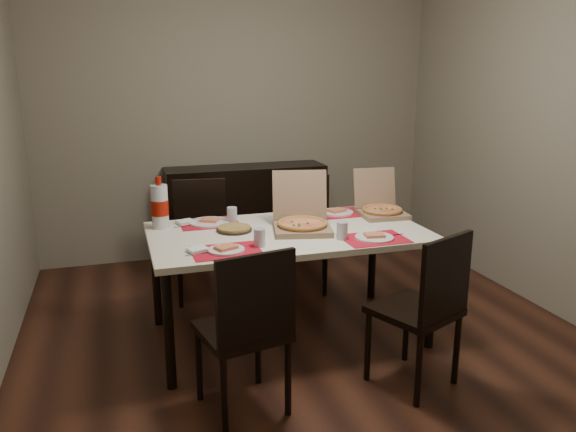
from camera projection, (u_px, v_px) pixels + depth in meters
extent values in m
cube|color=#442214|center=(307.00, 339.00, 3.85)|extent=(3.80, 4.00, 0.02)
cube|color=gray|center=(239.00, 121.00, 5.37)|extent=(3.80, 0.02, 2.60)
cube|color=gray|center=(557.00, 138.00, 4.07)|extent=(0.02, 4.00, 2.60)
cube|color=black|center=(246.00, 213.00, 5.38)|extent=(1.50, 0.40, 0.90)
cube|color=#F0E9CA|center=(288.00, 234.00, 3.71)|extent=(1.80, 1.00, 0.04)
cylinder|color=black|center=(169.00, 331.00, 3.15)|extent=(0.06, 0.06, 0.71)
cylinder|color=black|center=(432.00, 296.00, 3.64)|extent=(0.06, 0.06, 0.71)
cylinder|color=black|center=(156.00, 278.00, 3.96)|extent=(0.06, 0.06, 0.71)
cylinder|color=black|center=(372.00, 255.00, 4.45)|extent=(0.06, 0.06, 0.71)
cube|color=black|center=(242.00, 331.00, 2.95)|extent=(0.50, 0.50, 0.04)
cube|color=black|center=(257.00, 299.00, 2.72)|extent=(0.42, 0.11, 0.46)
cylinder|color=black|center=(224.00, 397.00, 2.77)|extent=(0.04, 0.04, 0.43)
cylinder|color=black|center=(288.00, 378.00, 2.94)|extent=(0.04, 0.04, 0.43)
cylinder|color=black|center=(199.00, 364.00, 3.07)|extent=(0.04, 0.04, 0.43)
cylinder|color=black|center=(258.00, 349.00, 3.24)|extent=(0.04, 0.04, 0.43)
cube|color=black|center=(414.00, 310.00, 3.20)|extent=(0.55, 0.55, 0.04)
cube|color=black|center=(446.00, 278.00, 2.99)|extent=(0.40, 0.19, 0.46)
cylinder|color=black|center=(419.00, 370.00, 3.01)|extent=(0.04, 0.04, 0.43)
cylinder|color=black|center=(457.00, 349.00, 3.24)|extent=(0.04, 0.04, 0.43)
cylinder|color=black|center=(368.00, 346.00, 3.27)|extent=(0.04, 0.04, 0.43)
cylinder|color=black|center=(406.00, 328.00, 3.50)|extent=(0.04, 0.04, 0.43)
cube|color=black|center=(202.00, 243.00, 4.43)|extent=(0.47, 0.47, 0.04)
cube|color=black|center=(200.00, 207.00, 4.55)|extent=(0.42, 0.08, 0.46)
cylinder|color=black|center=(224.00, 263.00, 4.69)|extent=(0.04, 0.04, 0.43)
cylinder|color=black|center=(180.00, 265.00, 4.63)|extent=(0.04, 0.04, 0.43)
cylinder|color=black|center=(227.00, 278.00, 4.35)|extent=(0.04, 0.04, 0.43)
cylinder|color=black|center=(180.00, 281.00, 4.29)|extent=(0.04, 0.04, 0.43)
cube|color=black|center=(303.00, 236.00, 4.63)|extent=(0.54, 0.54, 0.04)
cube|color=black|center=(304.00, 201.00, 4.75)|extent=(0.40, 0.17, 0.46)
cylinder|color=black|center=(324.00, 256.00, 4.85)|extent=(0.04, 0.04, 0.43)
cylinder|color=black|center=(283.00, 256.00, 4.87)|extent=(0.04, 0.04, 0.43)
cylinder|color=black|center=(325.00, 271.00, 4.51)|extent=(0.04, 0.04, 0.43)
cylinder|color=black|center=(280.00, 270.00, 4.52)|extent=(0.04, 0.04, 0.43)
cube|color=red|center=(226.00, 251.00, 3.28)|extent=(0.40, 0.30, 0.00)
cylinder|color=white|center=(226.00, 250.00, 3.28)|extent=(0.21, 0.21, 0.01)
cube|color=#F5C87A|center=(226.00, 247.00, 3.27)|extent=(0.14, 0.13, 0.02)
cylinder|color=#B0B3BB|center=(260.00, 238.00, 3.36)|extent=(0.07, 0.07, 0.11)
cube|color=#B2B2B7|center=(202.00, 254.00, 3.23)|extent=(0.20, 0.04, 0.00)
cube|color=white|center=(198.00, 250.00, 3.27)|extent=(0.13, 0.13, 0.02)
cube|color=red|center=(374.00, 239.00, 3.52)|extent=(0.40, 0.30, 0.00)
cylinder|color=white|center=(374.00, 237.00, 3.52)|extent=(0.24, 0.24, 0.01)
cube|color=#F5C87A|center=(374.00, 235.00, 3.51)|extent=(0.13, 0.11, 0.02)
cylinder|color=#B0B3BB|center=(342.00, 231.00, 3.50)|extent=(0.07, 0.07, 0.11)
cube|color=#B2B2B7|center=(390.00, 236.00, 3.57)|extent=(0.20, 0.04, 0.00)
cube|color=red|center=(210.00, 223.00, 3.87)|extent=(0.40, 0.30, 0.00)
cylinder|color=white|center=(210.00, 222.00, 3.87)|extent=(0.28, 0.28, 0.01)
cube|color=#F5C87A|center=(209.00, 220.00, 3.87)|extent=(0.15, 0.14, 0.02)
cylinder|color=#B0B3BB|center=(232.00, 215.00, 3.88)|extent=(0.07, 0.07, 0.11)
cube|color=#B2B2B7|center=(188.00, 226.00, 3.81)|extent=(0.20, 0.04, 0.00)
cube|color=white|center=(185.00, 222.00, 3.86)|extent=(0.13, 0.13, 0.02)
cube|color=red|center=(337.00, 213.00, 4.14)|extent=(0.40, 0.30, 0.00)
cylinder|color=white|center=(337.00, 212.00, 4.14)|extent=(0.24, 0.24, 0.01)
cube|color=#F5C87A|center=(337.00, 210.00, 4.13)|extent=(0.14, 0.13, 0.02)
cylinder|color=#B0B3BB|center=(311.00, 211.00, 3.98)|extent=(0.07, 0.07, 0.11)
cube|color=#B2B2B7|center=(353.00, 211.00, 4.20)|extent=(0.20, 0.04, 0.00)
cube|color=white|center=(290.00, 228.00, 3.73)|extent=(0.13, 0.14, 0.02)
cube|color=#87684E|center=(302.00, 228.00, 3.69)|extent=(0.44, 0.44, 0.04)
cube|color=#87684E|center=(300.00, 195.00, 3.82)|extent=(0.38, 0.16, 0.33)
cylinder|color=#F5C87A|center=(302.00, 224.00, 3.68)|extent=(0.38, 0.38, 0.02)
cube|color=#87684E|center=(382.00, 214.00, 4.07)|extent=(0.34, 0.34, 0.03)
cube|color=#87684E|center=(375.00, 187.00, 4.18)|extent=(0.33, 0.09, 0.29)
cylinder|color=#F5C87A|center=(382.00, 211.00, 4.06)|extent=(0.29, 0.29, 0.02)
cylinder|color=black|center=(234.00, 230.00, 3.69)|extent=(0.24, 0.24, 0.01)
cylinder|color=#B28A44|center=(234.00, 228.00, 3.69)|extent=(0.22, 0.22, 0.02)
imported|color=white|center=(286.00, 222.00, 3.84)|extent=(0.14, 0.14, 0.03)
cylinder|color=silver|center=(160.00, 207.00, 3.73)|extent=(0.11, 0.11, 0.29)
cylinder|color=#931306|center=(160.00, 208.00, 3.73)|extent=(0.12, 0.12, 0.10)
cylinder|color=#931306|center=(158.00, 181.00, 3.68)|extent=(0.04, 0.04, 0.06)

